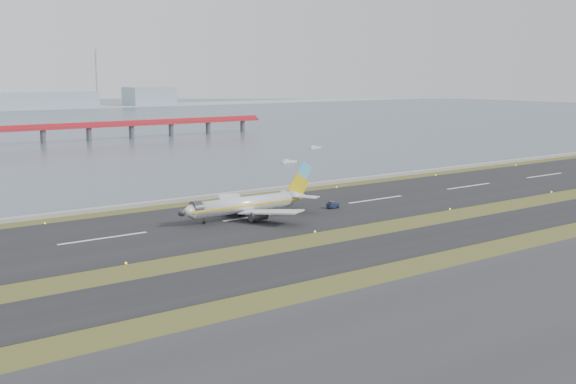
{
  "coord_description": "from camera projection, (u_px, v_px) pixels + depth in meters",
  "views": [
    {
      "loc": [
        -98.59,
        -114.1,
        34.97
      ],
      "look_at": [
        3.38,
        22.0,
        6.9
      ],
      "focal_mm": 45.0,
      "sensor_mm": 36.0,
      "label": 1
    }
  ],
  "objects": [
    {
      "name": "airliner",
      "position": [
        248.0,
        204.0,
        175.49
      ],
      "size": [
        38.52,
        32.89,
        12.8
      ],
      "color": "silver",
      "rests_on": "ground"
    },
    {
      "name": "red_pier",
      "position": [
        43.0,
        129.0,
        362.17
      ],
      "size": [
        260.0,
        5.0,
        10.2
      ],
      "color": "#B11E27",
      "rests_on": "ground"
    },
    {
      "name": "seawall",
      "position": [
        197.0,
        198.0,
        201.41
      ],
      "size": [
        1000.0,
        2.5,
        1.0
      ],
      "primitive_type": "cube",
      "color": "gray",
      "rests_on": "ground"
    },
    {
      "name": "taxiway_strip",
      "position": [
        376.0,
        249.0,
        144.63
      ],
      "size": [
        1000.0,
        18.0,
        0.1
      ],
      "primitive_type": "cube",
      "color": "black",
      "rests_on": "ground"
    },
    {
      "name": "runway_strip",
      "position": [
        258.0,
        216.0,
        177.8
      ],
      "size": [
        1000.0,
        45.0,
        0.1
      ],
      "primitive_type": "cube",
      "color": "black",
      "rests_on": "ground"
    },
    {
      "name": "workboat_far",
      "position": [
        315.0,
        147.0,
        338.77
      ],
      "size": [
        6.32,
        2.35,
        1.51
      ],
      "rotation": [
        0.0,
        0.0,
        0.07
      ],
      "color": "silver",
      "rests_on": "ground"
    },
    {
      "name": "apron_strip",
      "position": [
        571.0,
        303.0,
        110.68
      ],
      "size": [
        1000.0,
        50.0,
        0.1
      ],
      "primitive_type": "cube",
      "color": "#29292B",
      "rests_on": "ground"
    },
    {
      "name": "workboat_near",
      "position": [
        288.0,
        162.0,
        284.29
      ],
      "size": [
        6.5,
        2.17,
        1.57
      ],
      "rotation": [
        0.0,
        0.0,
        -0.02
      ],
      "color": "silver",
      "rests_on": "ground"
    },
    {
      "name": "ground",
      "position": [
        337.0,
        239.0,
        154.11
      ],
      "size": [
        1000.0,
        1000.0,
        0.0
      ],
      "primitive_type": "plane",
      "color": "#3C4719",
      "rests_on": "ground"
    },
    {
      "name": "pushback_tug",
      "position": [
        333.0,
        205.0,
        188.31
      ],
      "size": [
        3.02,
        1.8,
        1.93
      ],
      "rotation": [
        0.0,
        0.0,
        0.0
      ],
      "color": "#131C34",
      "rests_on": "ground"
    }
  ]
}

